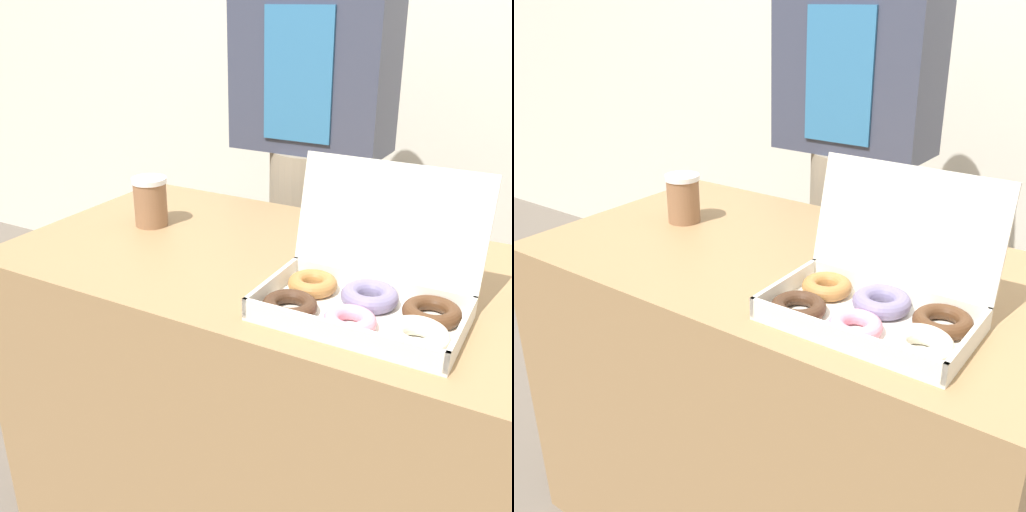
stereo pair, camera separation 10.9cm
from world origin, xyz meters
TOP-DOWN VIEW (x-y plane):
  - table at (0.00, 0.00)m, footprint 1.13×0.65m
  - donut_box at (0.27, -0.14)m, footprint 0.36×0.26m
  - coffee_cup at (-0.35, 0.03)m, footprint 0.08×0.08m
  - person_customer at (-0.17, 0.56)m, footprint 0.45×0.25m

SIDE VIEW (x-z plane):
  - table at x=0.00m, z-range 0.00..0.77m
  - donut_box at x=0.27m, z-range 0.68..0.93m
  - coffee_cup at x=-0.35m, z-range 0.77..0.89m
  - person_customer at x=-0.17m, z-range 0.05..1.69m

